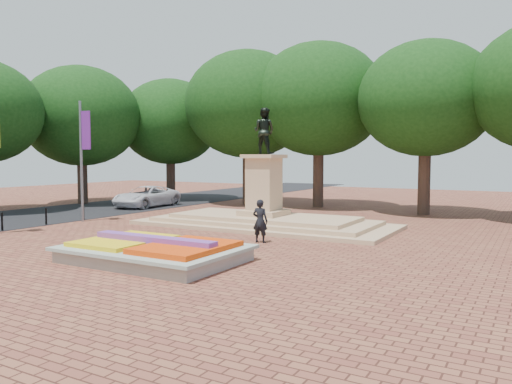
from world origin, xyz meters
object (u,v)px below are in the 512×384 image
(flower_bed, at_px, (155,251))
(van, at_px, (146,197))
(monument, at_px, (264,210))
(pedestrian, at_px, (260,221))

(flower_bed, relative_size, van, 1.11)
(van, bearing_deg, monument, -22.70)
(monument, bearing_deg, van, 159.46)
(flower_bed, height_order, van, van)
(monument, bearing_deg, pedestrian, -62.90)
(flower_bed, bearing_deg, pedestrian, 75.70)
(flower_bed, xyz_separation_m, pedestrian, (1.36, 5.34, 0.58))
(monument, relative_size, van, 2.47)
(van, bearing_deg, flower_bed, -49.10)
(monument, relative_size, pedestrian, 7.31)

